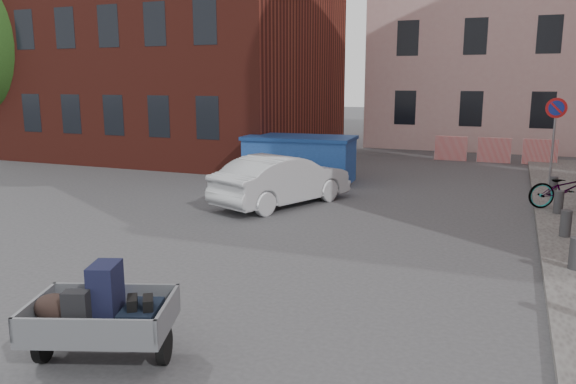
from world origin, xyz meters
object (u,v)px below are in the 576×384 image
at_px(dumpster, 300,159).
at_px(silver_car, 283,180).
at_px(trailer, 101,314).
at_px(bicycle, 566,188).

xyz_separation_m(dumpster, silver_car, (0.85, -3.55, -0.08)).
bearing_deg(trailer, silver_car, 78.49).
relative_size(trailer, dumpster, 0.54).
relative_size(dumpster, silver_car, 0.90).
height_order(trailer, dumpster, dumpster).
bearing_deg(trailer, dumpster, 79.96).
height_order(trailer, silver_car, silver_car).
bearing_deg(trailer, bicycle, 41.79).
distance_m(trailer, silver_car, 8.81).
bearing_deg(dumpster, bicycle, -16.51).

